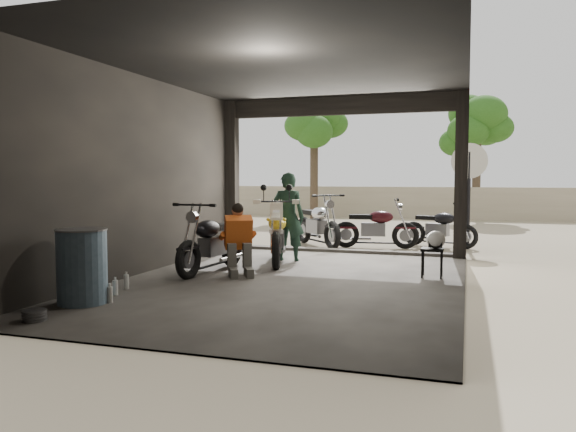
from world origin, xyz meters
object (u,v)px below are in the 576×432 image
Objects in this scene: main_bike at (277,231)px; rider at (288,217)px; outside_bike_c at (439,224)px; mechanic at (239,241)px; oil_drum at (82,267)px; stool at (432,253)px; sign_post at (469,178)px; outside_bike_b at (376,223)px; helmet at (436,240)px; outside_bike_a at (317,220)px; left_bike at (211,238)px.

rider reaches higher than main_bike.
main_bike reaches higher than outside_bike_c.
mechanic reaches higher than oil_drum.
sign_post is at bearing 82.29° from stool.
outside_bike_b reaches higher than stool.
outside_bike_c is 3.22× the size of stool.
helmet is 5.15m from oil_drum.
outside_bike_a reaches higher than outside_bike_c.
oil_drum is at bearing -143.54° from mechanic.
oil_drum is at bearing -145.46° from sign_post.
rider is (0.82, 1.56, 0.25)m from left_bike.
helmet is 0.33× the size of oil_drum.
mechanic reaches higher than stool.
rider is (-1.24, -2.45, 0.28)m from outside_bike_b.
main_bike is 1.04× the size of left_bike.
outside_bike_c is at bearing -26.13° from outside_bike_a.
outside_bike_a is 1.07× the size of rider.
outside_bike_a is 0.77× the size of sign_post.
main_bike is at bearing 175.91° from helmet.
mechanic is 5.86m from sign_post.
outside_bike_a reaches higher than mechanic.
left_bike is 1.78m from rider.
outside_bike_b is at bearing 122.09° from helmet.
rider is 0.72× the size of sign_post.
left_bike is at bearing -161.70° from helmet.
helmet is at bearing -164.31° from outside_bike_b.
outside_bike_c is (1.34, 0.66, -0.04)m from outside_bike_b.
main_bike is 1.61× the size of mechanic.
left_bike is 4.52m from outside_bike_b.
stool is at bearing -92.61° from outside_bike_a.
oil_drum is (-1.24, -3.82, -0.13)m from main_bike.
helmet is (2.78, -3.35, 0.01)m from outside_bike_a.
outside_bike_a is 4.07m from mechanic.
outside_bike_c is 0.66× the size of sign_post.
sign_post is (0.61, -0.19, 1.04)m from outside_bike_c.
left_bike is 5.78m from outside_bike_c.
main_bike is 1.02× the size of outside_bike_a.
sign_post is at bearing 23.20° from mechanic.
outside_bike_b reaches higher than oil_drum.
oil_drum is 8.47m from sign_post.
left_bike reaches higher than outside_bike_b.
left_bike is 6.10m from sign_post.
rider is at bearing 158.75° from outside_bike_c.
stool is at bearing -164.92° from outside_bike_b.
sign_post is at bearing 57.40° from oil_drum.
rider is 5.45× the size of helmet.
oil_drum is (-3.92, -7.27, -0.05)m from outside_bike_c.
left_bike is at bearing 162.39° from outside_bike_c.
main_bike is at bearing 66.65° from rider.
outside_bike_b is 3.46× the size of stool.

